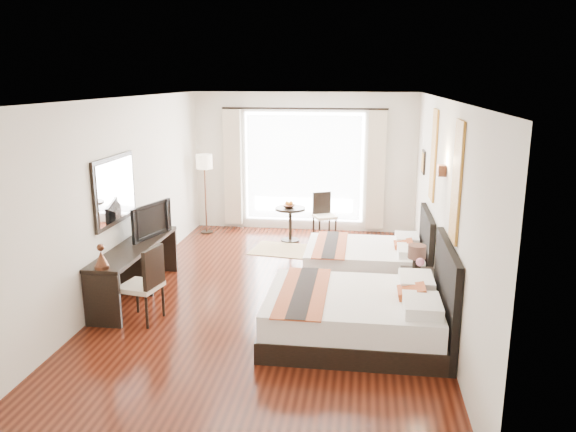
# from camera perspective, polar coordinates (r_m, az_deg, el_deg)

# --- Properties ---
(floor) EXTENTS (4.50, 7.50, 0.01)m
(floor) POSITION_cam_1_polar(r_m,az_deg,el_deg) (8.19, -1.29, -8.17)
(floor) COLOR black
(floor) RESTS_ON ground
(ceiling) EXTENTS (4.50, 7.50, 0.02)m
(ceiling) POSITION_cam_1_polar(r_m,az_deg,el_deg) (7.60, -1.41, 11.77)
(ceiling) COLOR white
(ceiling) RESTS_ON wall_headboard
(wall_headboard) EXTENTS (0.01, 7.50, 2.80)m
(wall_headboard) POSITION_cam_1_polar(r_m,az_deg,el_deg) (7.75, 15.28, 0.94)
(wall_headboard) COLOR silver
(wall_headboard) RESTS_ON floor
(wall_desk) EXTENTS (0.01, 7.50, 2.80)m
(wall_desk) POSITION_cam_1_polar(r_m,az_deg,el_deg) (8.42, -16.62, 1.86)
(wall_desk) COLOR silver
(wall_desk) RESTS_ON floor
(wall_window) EXTENTS (4.50, 0.01, 2.80)m
(wall_window) POSITION_cam_1_polar(r_m,az_deg,el_deg) (11.43, 1.63, 5.47)
(wall_window) COLOR silver
(wall_window) RESTS_ON floor
(wall_entry) EXTENTS (4.50, 0.01, 2.80)m
(wall_entry) POSITION_cam_1_polar(r_m,az_deg,el_deg) (4.28, -9.38, -9.27)
(wall_entry) COLOR silver
(wall_entry) RESTS_ON floor
(window_glass) EXTENTS (2.40, 0.02, 2.20)m
(window_glass) POSITION_cam_1_polar(r_m,az_deg,el_deg) (11.43, 1.62, 4.96)
(window_glass) COLOR white
(window_glass) RESTS_ON wall_window
(sheer_curtain) EXTENTS (2.30, 0.02, 2.10)m
(sheer_curtain) POSITION_cam_1_polar(r_m,az_deg,el_deg) (11.37, 1.58, 4.91)
(sheer_curtain) COLOR white
(sheer_curtain) RESTS_ON wall_window
(drape_left) EXTENTS (0.35, 0.14, 2.35)m
(drape_left) POSITION_cam_1_polar(r_m,az_deg,el_deg) (11.58, -5.62, 4.91)
(drape_left) COLOR beige
(drape_left) RESTS_ON floor
(drape_right) EXTENTS (0.35, 0.14, 2.35)m
(drape_right) POSITION_cam_1_polar(r_m,az_deg,el_deg) (11.27, 8.93, 4.57)
(drape_right) COLOR beige
(drape_right) RESTS_ON floor
(art_panel_near) EXTENTS (0.03, 0.50, 1.35)m
(art_panel_near) POSITION_cam_1_polar(r_m,az_deg,el_deg) (6.48, 16.76, 3.35)
(art_panel_near) COLOR #953915
(art_panel_near) RESTS_ON wall_headboard
(art_panel_far) EXTENTS (0.03, 0.50, 1.35)m
(art_panel_far) POSITION_cam_1_polar(r_m,az_deg,el_deg) (8.65, 14.58, 6.00)
(art_panel_far) COLOR #953915
(art_panel_far) RESTS_ON wall_headboard
(wall_sconce) EXTENTS (0.10, 0.14, 0.14)m
(wall_sconce) POSITION_cam_1_polar(r_m,az_deg,el_deg) (7.42, 15.34, 4.47)
(wall_sconce) COLOR #472819
(wall_sconce) RESTS_ON wall_headboard
(mirror_frame) EXTENTS (0.04, 1.25, 0.95)m
(mirror_frame) POSITION_cam_1_polar(r_m,az_deg,el_deg) (8.17, -17.20, 2.54)
(mirror_frame) COLOR black
(mirror_frame) RESTS_ON wall_desk
(mirror_glass) EXTENTS (0.01, 1.12, 0.82)m
(mirror_glass) POSITION_cam_1_polar(r_m,az_deg,el_deg) (8.16, -17.04, 2.54)
(mirror_glass) COLOR white
(mirror_glass) RESTS_ON mirror_frame
(bed_near) EXTENTS (2.16, 1.68, 1.22)m
(bed_near) POSITION_cam_1_polar(r_m,az_deg,el_deg) (6.87, 7.38, -9.85)
(bed_near) COLOR black
(bed_near) RESTS_ON floor
(bed_far) EXTENTS (1.91, 1.49, 1.07)m
(bed_far) POSITION_cam_1_polar(r_m,az_deg,el_deg) (8.96, 8.29, -4.40)
(bed_far) COLOR black
(bed_far) RESTS_ON floor
(nightstand) EXTENTS (0.45, 0.56, 0.53)m
(nightstand) POSITION_cam_1_polar(r_m,az_deg,el_deg) (7.82, 13.02, -7.49)
(nightstand) COLOR black
(nightstand) RESTS_ON floor
(table_lamp) EXTENTS (0.24, 0.24, 0.38)m
(table_lamp) POSITION_cam_1_polar(r_m,az_deg,el_deg) (7.77, 12.95, -3.76)
(table_lamp) COLOR black
(table_lamp) RESTS_ON nightstand
(vase) EXTENTS (0.15, 0.15, 0.15)m
(vase) POSITION_cam_1_polar(r_m,az_deg,el_deg) (7.56, 13.21, -5.76)
(vase) COLOR black
(vase) RESTS_ON nightstand
(console_desk) EXTENTS (0.50, 2.20, 0.76)m
(console_desk) POSITION_cam_1_polar(r_m,az_deg,el_deg) (8.38, -15.20, -5.37)
(console_desk) COLOR black
(console_desk) RESTS_ON floor
(television) EXTENTS (0.36, 0.89, 0.51)m
(television) POSITION_cam_1_polar(r_m,az_deg,el_deg) (8.61, -14.13, -0.38)
(television) COLOR black
(television) RESTS_ON console_desk
(bronze_figurine) EXTENTS (0.20, 0.20, 0.28)m
(bronze_figurine) POSITION_cam_1_polar(r_m,az_deg,el_deg) (7.36, -18.44, -4.05)
(bronze_figurine) COLOR #472819
(bronze_figurine) RESTS_ON console_desk
(desk_chair) EXTENTS (0.54, 0.54, 1.00)m
(desk_chair) POSITION_cam_1_polar(r_m,az_deg,el_deg) (7.54, -14.52, -8.09)
(desk_chair) COLOR #C2AC95
(desk_chair) RESTS_ON floor
(floor_lamp) EXTENTS (0.32, 0.32, 1.60)m
(floor_lamp) POSITION_cam_1_polar(r_m,az_deg,el_deg) (11.26, -8.49, 4.95)
(floor_lamp) COLOR black
(floor_lamp) RESTS_ON floor
(side_table) EXTENTS (0.58, 0.58, 0.66)m
(side_table) POSITION_cam_1_polar(r_m,az_deg,el_deg) (10.77, 0.24, -0.85)
(side_table) COLOR black
(side_table) RESTS_ON floor
(fruit_bowl) EXTENTS (0.28, 0.28, 0.06)m
(fruit_bowl) POSITION_cam_1_polar(r_m,az_deg,el_deg) (10.66, 0.10, 0.99)
(fruit_bowl) COLOR #462D19
(fruit_bowl) RESTS_ON side_table
(window_chair) EXTENTS (0.53, 0.53, 0.87)m
(window_chair) POSITION_cam_1_polar(r_m,az_deg,el_deg) (11.15, 3.70, -0.73)
(window_chair) COLOR #C2AC95
(window_chair) RESTS_ON floor
(jute_rug) EXTENTS (1.41, 1.05, 0.01)m
(jute_rug) POSITION_cam_1_polar(r_m,az_deg,el_deg) (10.27, 0.01, -3.48)
(jute_rug) COLOR tan
(jute_rug) RESTS_ON floor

